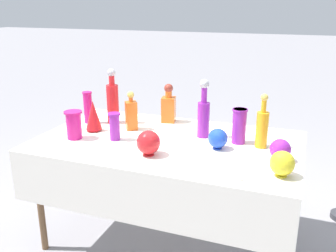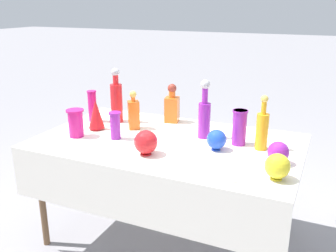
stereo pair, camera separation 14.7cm
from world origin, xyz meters
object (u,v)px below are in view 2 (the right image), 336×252
round_bowl_0 (277,166)px  round_bowl_1 (146,142)px  square_decanter_0 (134,113)px  slender_vase_3 (239,127)px  tall_bottle_2 (117,100)px  tall_bottle_1 (262,128)px  square_decanter_1 (172,106)px  round_bowl_3 (278,152)px  slender_vase_2 (92,105)px  round_bowl_2 (216,139)px  cardboard_box_behind_left (238,159)px  tall_bottle_0 (204,114)px  slender_vase_1 (115,124)px  fluted_vase_0 (96,114)px  slender_vase_0 (76,122)px

round_bowl_0 → round_bowl_1: size_ratio=0.92×
square_decanter_0 → slender_vase_3: bearing=-0.3°
tall_bottle_2 → tall_bottle_1: bearing=-6.4°
square_decanter_1 → round_bowl_3: size_ratio=2.27×
square_decanter_1 → slender_vase_3: (0.59, -0.27, -0.00)m
square_decanter_1 → slender_vase_2: 0.61m
square_decanter_1 → round_bowl_3: bearing=-29.1°
slender_vase_3 → tall_bottle_2: bearing=174.1°
round_bowl_3 → tall_bottle_1: bearing=125.2°
round_bowl_1 → round_bowl_2: bearing=34.0°
round_bowl_2 → cardboard_box_behind_left: bearing=96.8°
round_bowl_3 → tall_bottle_0: bearing=155.2°
tall_bottle_1 → square_decanter_1: tall_bottle_1 is taller
round_bowl_1 → round_bowl_0: bearing=-1.6°
square_decanter_0 → cardboard_box_behind_left: bearing=65.6°
slender_vase_1 → round_bowl_1: 0.35m
square_decanter_1 → slender_vase_1: square_decanter_1 is taller
cardboard_box_behind_left → square_decanter_0: bearing=-114.4°
square_decanter_1 → square_decanter_0: bearing=-124.7°
tall_bottle_2 → slender_vase_3: tall_bottle_2 is taller
tall_bottle_0 → fluted_vase_0: (-0.76, -0.15, -0.05)m
tall_bottle_2 → round_bowl_3: 1.29m
round_bowl_0 → round_bowl_2: bearing=146.8°
round_bowl_2 → round_bowl_3: (0.38, -0.06, -0.00)m
slender_vase_2 → round_bowl_1: 0.81m
tall_bottle_2 → slender_vase_2: size_ratio=1.72×
round_bowl_2 → round_bowl_1: bearing=-146.0°
square_decanter_1 → fluted_vase_0: size_ratio=1.34×
slender_vase_3 → fluted_vase_0: slender_vase_3 is taller
square_decanter_1 → round_bowl_0: bearing=-37.7°
tall_bottle_0 → square_decanter_0: size_ratio=1.42×
square_decanter_1 → slender_vase_1: (-0.19, -0.50, -0.02)m
round_bowl_1 → slender_vase_1: bearing=152.5°
slender_vase_1 → round_bowl_3: (1.06, 0.02, -0.03)m
tall_bottle_1 → slender_vase_1: size_ratio=1.86×
fluted_vase_0 → round_bowl_2: fluted_vase_0 is taller
slender_vase_0 → round_bowl_0: slender_vase_0 is taller
slender_vase_1 → fluted_vase_0: bearing=154.3°
tall_bottle_0 → slender_vase_1: bearing=-153.4°
tall_bottle_2 → square_decanter_0: size_ratio=1.48×
slender_vase_1 → round_bowl_2: bearing=6.8°
tall_bottle_1 → slender_vase_3: 0.15m
cardboard_box_behind_left → slender_vase_2: bearing=-128.9°
slender_vase_3 → fluted_vase_0: size_ratio=1.04×
tall_bottle_0 → square_decanter_0: (-0.52, -0.03, -0.05)m
tall_bottle_0 → slender_vase_3: bearing=-7.6°
tall_bottle_1 → slender_vase_0: size_ratio=1.82×
fluted_vase_0 → slender_vase_3: bearing=6.9°
round_bowl_1 → tall_bottle_2: bearing=135.5°
round_bowl_1 → cardboard_box_behind_left: round_bowl_1 is taller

